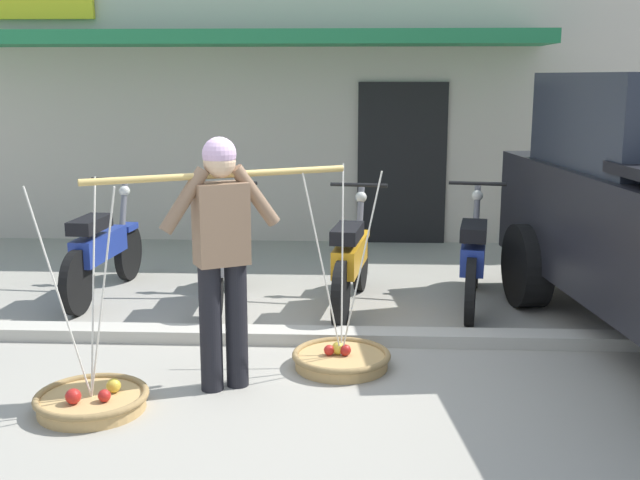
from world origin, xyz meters
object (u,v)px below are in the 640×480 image
(fruit_vendor, at_px, (222,247))
(fruit_basket_right_side, at_px, (341,358))
(motorcycle_second_in_row, at_px, (224,257))
(motorcycle_third_in_row, at_px, (351,260))
(motorcycle_end_of_row, at_px, (473,258))
(fruit_basket_left_side, at_px, (92,399))
(motorcycle_nearest_shop, at_px, (102,250))

(fruit_vendor, xyz_separation_m, fruit_basket_right_side, (0.78, 0.41, -0.91))
(motorcycle_second_in_row, distance_m, motorcycle_third_in_row, 1.17)
(fruit_basket_right_side, relative_size, motorcycle_end_of_row, 0.80)
(fruit_basket_right_side, bearing_deg, motorcycle_second_in_row, 125.81)
(fruit_basket_left_side, height_order, motorcycle_third_in_row, fruit_basket_left_side)
(fruit_basket_right_side, bearing_deg, fruit_basket_left_side, -152.12)
(motorcycle_second_in_row, bearing_deg, motorcycle_nearest_shop, 169.34)
(fruit_basket_left_side, bearing_deg, motorcycle_nearest_shop, 106.12)
(motorcycle_nearest_shop, distance_m, motorcycle_third_in_row, 2.38)
(motorcycle_end_of_row, bearing_deg, fruit_basket_right_side, -125.65)
(fruit_basket_left_side, distance_m, motorcycle_second_in_row, 2.43)
(motorcycle_third_in_row, bearing_deg, fruit_basket_left_side, -125.14)
(motorcycle_end_of_row, bearing_deg, fruit_vendor, -133.69)
(motorcycle_second_in_row, distance_m, motorcycle_end_of_row, 2.28)
(fruit_basket_right_side, height_order, motorcycle_nearest_shop, fruit_basket_right_side)
(motorcycle_nearest_shop, xyz_separation_m, motorcycle_third_in_row, (2.36, -0.30, 0.00))
(motorcycle_third_in_row, xyz_separation_m, motorcycle_end_of_row, (1.11, 0.16, 0.00))
(fruit_basket_right_side, distance_m, motorcycle_third_in_row, 1.52)
(fruit_basket_left_side, xyz_separation_m, motorcycle_second_in_row, (0.45, 2.36, 0.38))
(motorcycle_third_in_row, height_order, motorcycle_end_of_row, same)
(fruit_basket_left_side, distance_m, motorcycle_third_in_row, 2.83)
(fruit_basket_left_side, xyz_separation_m, motorcycle_nearest_shop, (-0.75, 2.59, 0.38))
(fruit_vendor, bearing_deg, motorcycle_third_in_row, 66.06)
(fruit_basket_left_side, distance_m, motorcycle_end_of_row, 3.68)
(motorcycle_second_in_row, bearing_deg, motorcycle_third_in_row, -3.48)
(fruit_vendor, xyz_separation_m, fruit_basket_left_side, (-0.78, -0.41, -0.91))
(motorcycle_nearest_shop, relative_size, motorcycle_end_of_row, 1.01)
(fruit_basket_left_side, bearing_deg, fruit_vendor, 27.92)
(motorcycle_nearest_shop, bearing_deg, motorcycle_third_in_row, -7.15)
(fruit_vendor, relative_size, motorcycle_end_of_row, 0.94)
(fruit_basket_right_side, relative_size, motorcycle_second_in_row, 0.80)
(fruit_basket_right_side, height_order, motorcycle_end_of_row, fruit_basket_right_side)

